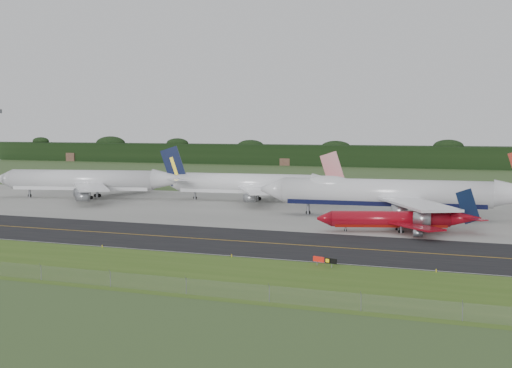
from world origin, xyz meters
The scene contains 16 objects.
ground centered at (0.00, 0.00, 0.00)m, with size 600.00×600.00×0.00m, color #334E24.
grass_verge centered at (0.00, -35.00, 0.01)m, with size 400.00×30.00×0.01m, color #3A5A1A.
taxiway centered at (0.00, -4.00, 0.01)m, with size 400.00×32.00×0.02m, color black.
apron centered at (0.00, 51.00, 0.01)m, with size 400.00×78.00×0.01m, color gray.
taxiway_centreline centered at (0.00, -4.00, 0.03)m, with size 400.00×0.40×0.00m, color #CA8D13.
taxiway_edge_line centered at (0.00, -19.50, 0.03)m, with size 400.00×0.25×0.00m, color silver.
perimeter_fence centered at (0.00, -48.00, 1.10)m, with size 320.00×0.10×320.00m.
horizon_treeline centered at (0.00, 273.76, 5.47)m, with size 700.00×25.00×12.00m.
jet_ba_747 centered at (16.65, 43.89, 6.14)m, with size 71.83×59.27×18.05m.
jet_red_737 centered at (22.01, 20.54, 2.63)m, with size 34.29×27.18×9.51m.
jet_navy_gold centered at (-82.01, 57.45, 5.52)m, with size 64.47×55.14×16.79m.
jet_star_tail centered at (-30.93, 67.97, 5.19)m, with size 59.10×49.22×15.58m.
taxiway_sign centered at (17.97, -22.71, 1.06)m, with size 4.36×1.56×1.51m.
edge_marker_left centered at (-25.93, -20.50, 0.25)m, with size 0.16×0.16×0.50m, color yellow.
edge_marker_center centered at (0.56, -20.50, 0.25)m, with size 0.16×0.16×0.50m, color yellow.
edge_marker_right centered at (35.32, -20.50, 0.25)m, with size 0.16×0.16×0.50m, color yellow.
Camera 1 is at (49.94, -132.28, 22.45)m, focal length 50.00 mm.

